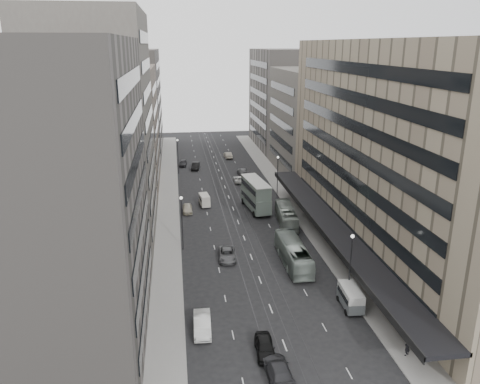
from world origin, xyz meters
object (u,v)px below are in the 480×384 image
double_decker (256,194)px  sedan_1 (202,324)px  panel_van (204,200)px  pedestrian (407,347)px  sedan_0 (265,347)px  bus_near (293,253)px  vw_microbus (351,297)px  sedan_2 (227,254)px  bus_far (286,215)px

double_decker → sedan_1: bearing=-115.4°
panel_van → pedestrian: (16.65, -47.49, -0.13)m
pedestrian → panel_van: bearing=-101.5°
panel_van → sedan_0: bearing=-92.9°
bus_near → vw_microbus: (3.85, -11.82, -0.29)m
sedan_0 → sedan_1: sedan_1 is taller
sedan_2 → sedan_1: bearing=-101.2°
double_decker → sedan_2: 21.53m
vw_microbus → sedan_1: (-17.36, -2.27, -0.54)m
sedan_2 → panel_van: bearing=98.1°
sedan_2 → pedestrian: (14.98, -24.15, 0.40)m
double_decker → sedan_0: (-6.29, -41.81, -2.26)m
bus_far → vw_microbus: size_ratio=2.35×
panel_van → sedan_0: (2.93, -45.13, -0.47)m
bus_near → panel_van: 28.35m
panel_van → sedan_1: bearing=-100.8°
double_decker → sedan_1: size_ratio=2.05×
vw_microbus → sedan_2: 19.51m
bus_near → sedan_1: (-13.51, -14.09, -0.83)m
pedestrian → double_decker: bearing=-111.3°
double_decker → panel_van: bearing=153.0°
sedan_0 → double_decker: bearing=84.8°
panel_van → sedan_0: 45.22m
sedan_1 → sedan_0: bearing=-36.6°
panel_van → sedan_2: (1.67, -23.35, -0.53)m
bus_near → panel_van: bus_near is taller
panel_van → sedan_0: size_ratio=0.82×
bus_near → bus_far: bus_near is taller
sedan_1 → bus_far: bearing=63.2°
double_decker → panel_van: (-9.22, 3.32, -1.79)m
bus_near → bus_far: size_ratio=1.09×
bus_near → pedestrian: size_ratio=6.20×
sedan_1 → pedestrian: size_ratio=2.65×
bus_near → double_decker: size_ratio=1.14×
bus_far → vw_microbus: bearing=98.0°
sedan_0 → sedan_2: 21.82m
sedan_1 → sedan_2: sedan_1 is taller
bus_far → vw_microbus: (1.21, -26.97, -0.16)m
sedan_0 → bus_far: bearing=76.6°
vw_microbus → sedan_0: 13.44m
bus_near → panel_van: (-10.54, 26.31, -0.43)m
sedan_1 → bus_near: bearing=48.3°
bus_near → sedan_0: size_ratio=2.64×
double_decker → sedan_1: double_decker is taller
double_decker → pedestrian: bearing=-87.7°
panel_van → bus_far: bearing=-46.9°
sedan_2 → sedan_0: bearing=-82.7°
bus_near → pedestrian: bearing=106.4°
sedan_0 → pedestrian: bearing=-6.4°
bus_far → vw_microbus: bus_far is taller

